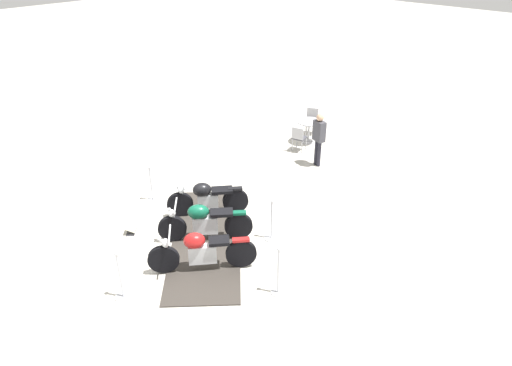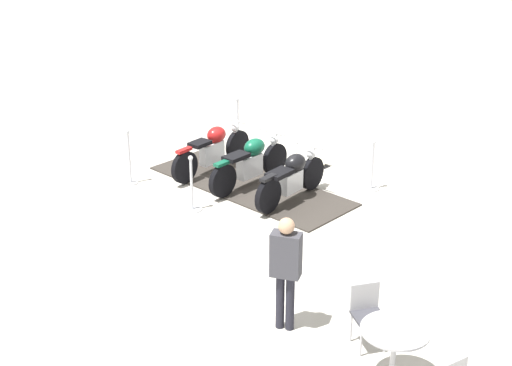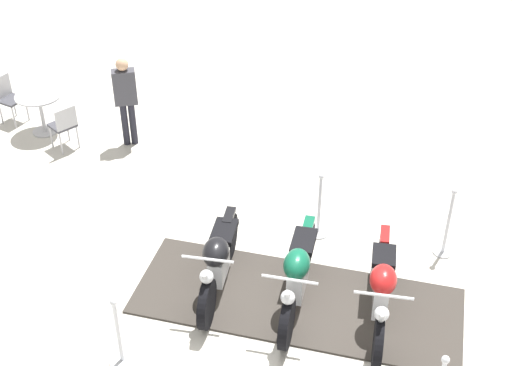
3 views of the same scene
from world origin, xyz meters
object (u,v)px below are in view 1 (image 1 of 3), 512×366
motorcycle_maroon (200,250)px  cafe_chair_near_table (312,119)px  info_placard (131,230)px  bystander_person (319,135)px  stanchion_left_rear (278,277)px  stanchion_right_front (152,189)px  cafe_table (309,126)px  motorcycle_black (207,197)px  motorcycle_forest (204,221)px  cafe_chair_across_table (299,137)px  stanchion_right_rear (122,284)px  stanchion_left_mid (272,227)px

motorcycle_maroon → cafe_chair_near_table: bearing=-119.6°
info_placard → bystander_person: 6.17m
info_placard → stanchion_left_rear: bearing=-123.4°
stanchion_right_front → cafe_table: size_ratio=1.24×
motorcycle_black → motorcycle_forest: motorcycle_forest is taller
motorcycle_black → cafe_chair_near_table: motorcycle_black is taller
motorcycle_forest → bystander_person: size_ratio=1.02×
info_placard → cafe_chair_across_table: (-6.39, 0.04, 0.44)m
cafe_table → cafe_chair_near_table: (-0.71, -0.42, -0.06)m
stanchion_left_rear → info_placard: 4.06m
motorcycle_forest → cafe_table: bearing=-122.3°
motorcycle_maroon → stanchion_right_rear: (1.61, -0.50, -0.18)m
stanchion_left_mid → stanchion_right_rear: stanchion_right_rear is taller
motorcycle_black → stanchion_right_front: bearing=-31.6°
stanchion_left_mid → bystander_person: 4.18m
stanchion_right_front → info_placard: (1.25, 0.86, -0.27)m
stanchion_right_rear → cafe_table: stanchion_right_rear is taller
motorcycle_black → cafe_chair_across_table: bearing=-131.5°
info_placard → cafe_chair_near_table: cafe_chair_near_table is taller
info_placard → cafe_chair_across_table: bearing=-46.2°
cafe_table → stanchion_right_rear: bearing=12.9°
stanchion_left_mid → info_placard: bearing=-50.5°
motorcycle_black → info_placard: size_ratio=4.42×
cafe_chair_near_table → stanchion_left_rear: bearing=2.3°
motorcycle_forest → motorcycle_maroon: size_ratio=0.93×
motorcycle_forest → stanchion_right_front: size_ratio=1.64×
cafe_chair_near_table → bystander_person: bystander_person is taller
stanchion_left_mid → bystander_person: (-3.84, -1.52, 0.68)m
stanchion_left_mid → bystander_person: size_ratio=0.65×
stanchion_right_front → bystander_person: 5.18m
bystander_person → stanchion_left_rear: bearing=47.5°
stanchion_right_rear → cafe_table: 8.75m
motorcycle_forest → stanchion_right_front: 2.40m
motorcycle_black → cafe_chair_near_table: size_ratio=1.82×
stanchion_left_rear → cafe_chair_near_table: stanchion_left_rear is taller
bystander_person → cafe_chair_near_table: bearing=-120.2°
info_placard → cafe_chair_across_table: size_ratio=0.43×
motorcycle_black → motorcycle_forest: 1.09m
info_placard → cafe_table: (-7.18, -0.15, 0.52)m
cafe_table → motorcycle_forest: bearing=15.3°
stanchion_right_front → motorcycle_maroon: bearing=72.7°
cafe_table → cafe_chair_near_table: cafe_chair_near_table is taller
stanchion_right_front → bystander_person: (-4.75, 1.96, 0.66)m
motorcycle_forest → stanchion_left_rear: size_ratio=1.48×
stanchion_right_rear → cafe_chair_near_table: stanchion_right_rear is taller
stanchion_right_rear → bystander_person: (-7.34, -0.71, 0.65)m
cafe_chair_across_table → stanchion_right_rear: bearing=179.1°
stanchion_left_mid → motorcycle_forest: bearing=-44.2°
stanchion_left_mid → cafe_table: (-5.01, -2.77, 0.27)m
stanchion_left_rear → stanchion_left_mid: size_ratio=1.06×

